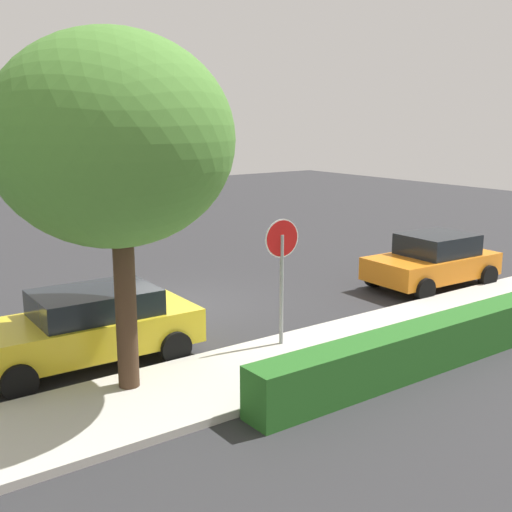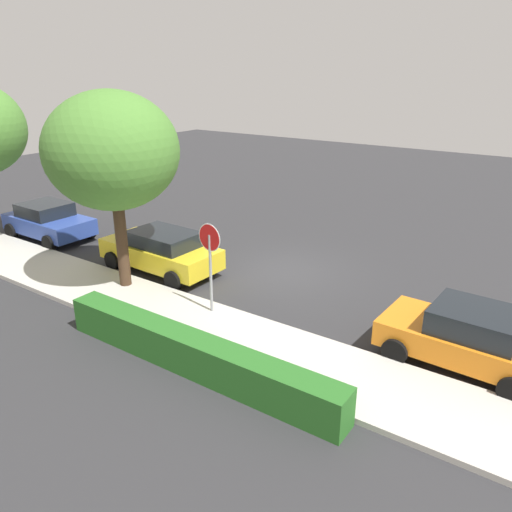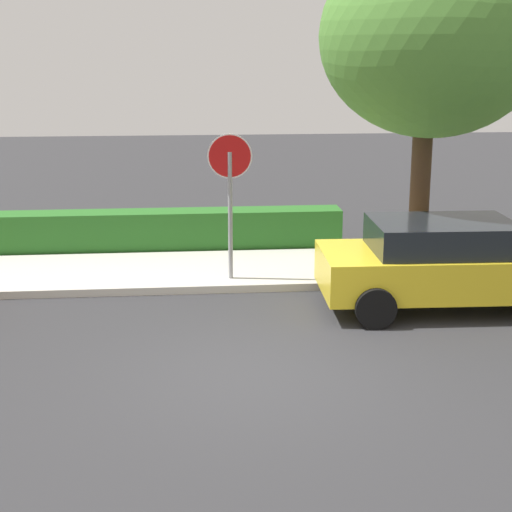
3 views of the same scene
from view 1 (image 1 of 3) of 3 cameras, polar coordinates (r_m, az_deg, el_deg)
The scene contains 7 objects.
ground_plane at distance 16.56m, azimuth -6.61°, elevation -4.38°, with size 60.00×60.00×0.00m, color #2D2D30.
sidewalk_curb at distance 12.81m, azimuth 4.04°, elevation -9.07°, with size 32.00×2.50×0.14m, color beige.
stop_sign at distance 12.90m, azimuth 2.30°, elevation -0.44°, with size 0.78×0.08×2.74m.
parked_car_yellow at distance 12.86m, azimuth -14.80°, elevation -6.09°, with size 4.42×2.11×1.47m.
parked_car_orange at distance 18.71m, azimuth 15.47°, elevation -0.39°, with size 3.88×2.18×1.51m.
street_tree_near_corner at distance 10.69m, azimuth -12.64°, elevation 9.96°, with size 3.96×3.96×6.11m.
front_yard_hedge at distance 12.62m, azimuth 14.39°, elevation -7.92°, with size 7.79×0.70×0.91m.
Camera 1 is at (7.70, 13.87, 4.74)m, focal length 45.00 mm.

